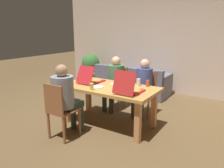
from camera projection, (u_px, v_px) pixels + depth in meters
The scene contains 19 objects.
ground_plane at pixel (109, 124), 4.18m from camera, with size 20.00×20.00×0.00m, color brown.
back_wall at pixel (163, 44), 6.11m from camera, with size 6.52×0.12×2.73m, color beige.
dining_table at pixel (109, 92), 4.03m from camera, with size 1.76×0.91×0.75m.
chair_0 at pixel (145, 91), 4.58m from camera, with size 0.42×0.39×0.92m.
person_0 at pixel (143, 83), 4.42m from camera, with size 0.32×0.49×1.18m.
chair_1 at pixel (118, 85), 4.99m from camera, with size 0.40×0.40×0.93m.
person_1 at pixel (115, 79), 4.83m from camera, with size 0.36×0.56×1.18m.
chair_2 at pixel (60, 110), 3.51m from camera, with size 0.41×0.43×0.95m.
person_2 at pixel (65, 95), 3.57m from camera, with size 0.36×0.55×1.23m.
pizza_box_0 at pixel (130, 89), 3.61m from camera, with size 0.37×0.49×0.39m.
pizza_box_1 at pixel (92, 80), 4.30m from camera, with size 0.35×0.51×0.34m.
plate_0 at pixel (98, 87), 3.95m from camera, with size 0.24×0.24×0.01m.
plate_1 at pixel (116, 84), 4.15m from camera, with size 0.20×0.20×0.03m.
drinking_glass_0 at pixel (148, 83), 3.98m from camera, with size 0.06×0.06×0.12m, color #BD4B2C.
drinking_glass_1 at pixel (84, 75), 4.62m from camera, with size 0.07×0.07×0.14m, color #BB532D.
drinking_glass_2 at pixel (92, 87), 3.74m from camera, with size 0.07×0.07×0.13m, color #E4CD62.
drinking_glass_3 at pixel (139, 82), 4.01m from camera, with size 0.07×0.07×0.14m, color silver.
couch at pixel (132, 84), 6.11m from camera, with size 2.00×0.89×0.79m.
potted_plant at pixel (91, 66), 6.94m from camera, with size 0.56×0.56×1.01m.
Camera 1 is at (2.13, -3.23, 1.77)m, focal length 35.15 mm.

